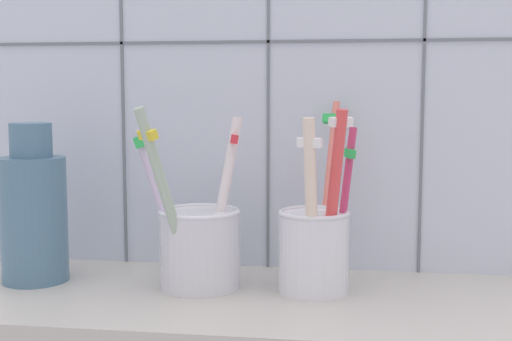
# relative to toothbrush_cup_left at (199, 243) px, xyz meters

# --- Properties ---
(counter_slab) EXTENTS (0.64, 0.22, 0.02)m
(counter_slab) POSITION_rel_toothbrush_cup_left_xyz_m (0.06, -0.02, -0.05)
(counter_slab) COLOR #BCB7AD
(counter_slab) RESTS_ON ground
(tile_wall_back) EXTENTS (0.64, 0.02, 0.45)m
(tile_wall_back) POSITION_rel_toothbrush_cup_left_xyz_m (0.06, 0.10, 0.16)
(tile_wall_back) COLOR silver
(tile_wall_back) RESTS_ON ground
(toothbrush_cup_left) EXTENTS (0.10, 0.11, 0.18)m
(toothbrush_cup_left) POSITION_rel_toothbrush_cup_left_xyz_m (0.00, 0.00, 0.00)
(toothbrush_cup_left) COLOR silver
(toothbrush_cup_left) RESTS_ON counter_slab
(toothbrush_cup_right) EXTENTS (0.07, 0.12, 0.18)m
(toothbrush_cup_right) POSITION_rel_toothbrush_cup_left_xyz_m (0.11, 0.00, 0.00)
(toothbrush_cup_right) COLOR white
(toothbrush_cup_right) RESTS_ON counter_slab
(ceramic_vase) EXTENTS (0.07, 0.07, 0.16)m
(ceramic_vase) POSITION_rel_toothbrush_cup_left_xyz_m (-0.17, -0.00, 0.03)
(ceramic_vase) COLOR slate
(ceramic_vase) RESTS_ON counter_slab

